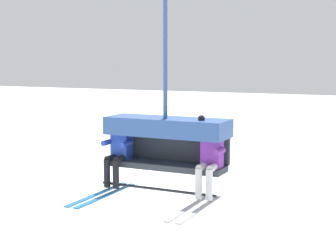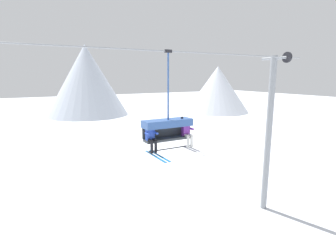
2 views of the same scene
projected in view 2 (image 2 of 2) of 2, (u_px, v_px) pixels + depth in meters
ground_plane at (140, 250)px, 12.03m from camera, size 200.00×200.00×0.00m
mountain_peak_west at (87, 80)px, 52.29m from camera, size 16.07×16.07×13.99m
mountain_peak_central at (217, 89)px, 57.30m from camera, size 13.85×13.85×9.93m
lift_tower_far at (269, 132)px, 15.00m from camera, size 0.36×1.88×9.10m
lift_cable at (143, 50)px, 9.68m from camera, size 18.24×0.05×0.05m
chairlift_chair at (167, 126)px, 10.80m from camera, size 2.10×0.74×3.92m
skier_blue at (151, 137)px, 10.27m from camera, size 0.46×1.70×1.23m
skier_purple at (187, 132)px, 11.08m from camera, size 0.48×1.70×1.34m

